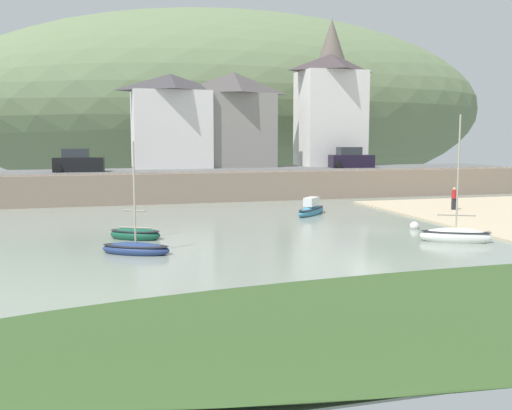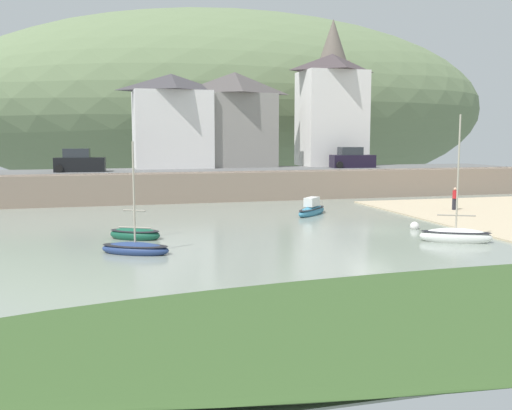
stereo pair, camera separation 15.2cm
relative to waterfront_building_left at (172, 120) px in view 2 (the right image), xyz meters
name	(u,v)px [view 2 (the right image)]	position (x,y,z in m)	size (l,w,h in m)	color
ground	(501,259)	(9.60, -34.76, -6.68)	(48.00, 41.00, 0.61)	gray
quay_seawall	(279,183)	(8.21, -7.70, -5.49)	(48.00, 9.40, 2.40)	gray
hillside_backdrop	(230,108)	(12.30, 30.00, 2.70)	(80.00, 44.00, 27.26)	#687D54
waterfront_building_left	(172,120)	(0.00, 0.00, 0.00)	(7.42, 5.62, 8.76)	silver
waterfront_building_centre	(235,119)	(6.11, 0.00, 0.18)	(7.82, 4.69, 9.08)	gray
waterfront_building_right	(332,109)	(16.15, 0.00, 1.22)	(6.53, 5.22, 11.17)	white
church_with_spire	(332,90)	(17.86, 4.00, 3.49)	(3.00, 3.00, 15.42)	gray
rowboat_small_beached	(312,210)	(7.23, -18.24, -6.51)	(3.36, 3.48, 1.37)	teal
sailboat_far_left	(135,234)	(-5.08, -24.70, -6.58)	(3.07, 2.53, 4.83)	#16523A
motorboat_with_cabin	(135,248)	(-5.31, -28.66, -6.60)	(3.45, 2.61, 5.29)	navy
sailboat_blue_trim	(456,236)	(10.66, -29.91, -6.52)	(3.63, 2.52, 6.65)	white
parked_car_near_slipway	(79,162)	(-8.35, -4.50, -3.64)	(4.22, 2.02, 1.95)	black
parked_car_by_wall	(352,159)	(16.44, -4.50, -3.64)	(4.22, 2.03, 1.95)	black
person_on_slipway	(455,198)	(17.83, -19.15, -5.86)	(0.34, 0.34, 1.62)	#282833
mooring_buoy	(415,226)	(10.83, -25.64, -6.69)	(0.53, 0.53, 0.53)	silver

